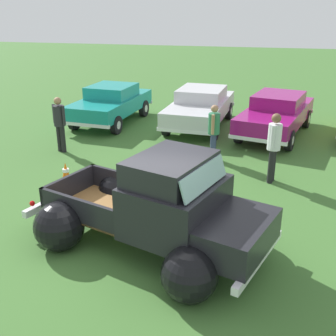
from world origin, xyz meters
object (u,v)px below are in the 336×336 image
object	(u,v)px
show_car_2	(276,113)
lane_cone_0	(66,174)
show_car_0	(111,103)
spectator_0	(214,129)
spectator_2	(274,143)
spectator_1	(59,121)
show_car_1	(200,106)
vintage_pickup_truck	(163,215)

from	to	relation	value
show_car_2	lane_cone_0	bearing A→B (deg)	-27.87
show_car_0	spectator_0	world-z (taller)	spectator_0
spectator_0	spectator_2	world-z (taller)	spectator_2
spectator_0	spectator_1	size ratio (longest dim) A/B	0.96
show_car_0	show_car_1	world-z (taller)	same
show_car_1	show_car_0	bearing A→B (deg)	-82.59
show_car_1	show_car_2	world-z (taller)	same
spectator_1	spectator_2	size ratio (longest dim) A/B	0.94
show_car_1	show_car_2	size ratio (longest dim) A/B	0.95
show_car_0	lane_cone_0	world-z (taller)	show_car_0
show_car_1	spectator_0	size ratio (longest dim) A/B	2.81
spectator_0	spectator_1	distance (m)	4.73
show_car_2	lane_cone_0	world-z (taller)	show_car_2
show_car_1	spectator_1	size ratio (longest dim) A/B	2.71
show_car_1	lane_cone_0	world-z (taller)	show_car_1
spectator_2	lane_cone_0	size ratio (longest dim) A/B	2.89
spectator_2	show_car_0	bearing A→B (deg)	157.28
show_car_1	vintage_pickup_truck	bearing A→B (deg)	8.53
show_car_0	spectator_2	bearing A→B (deg)	58.61
spectator_1	lane_cone_0	world-z (taller)	spectator_1
lane_cone_0	show_car_1	bearing A→B (deg)	68.60
show_car_1	lane_cone_0	xyz separation A→B (m)	(-2.44, -6.23, -0.47)
show_car_2	lane_cone_0	size ratio (longest dim) A/B	7.81
spectator_0	lane_cone_0	distance (m)	4.41
show_car_0	spectator_2	xyz separation A→B (m)	(6.09, -4.57, 0.27)
spectator_2	show_car_2	bearing A→B (deg)	102.58
show_car_1	spectator_1	distance (m)	5.37
vintage_pickup_truck	spectator_1	bearing A→B (deg)	151.71
vintage_pickup_truck	spectator_2	size ratio (longest dim) A/B	2.74
vintage_pickup_truck	show_car_2	size ratio (longest dim) A/B	1.01
spectator_1	vintage_pickup_truck	bearing A→B (deg)	-114.14
show_car_0	show_car_2	size ratio (longest dim) A/B	0.88
show_car_0	spectator_1	size ratio (longest dim) A/B	2.51
spectator_0	spectator_2	distance (m)	2.13
show_car_1	show_car_2	bearing A→B (deg)	85.27
spectator_0	spectator_2	xyz separation A→B (m)	(1.69, -1.30, 0.11)
show_car_0	vintage_pickup_truck	bearing A→B (deg)	31.73
show_car_1	spectator_2	xyz separation A→B (m)	(2.63, -4.77, 0.26)
show_car_2	spectator_1	size ratio (longest dim) A/B	2.86
vintage_pickup_truck	spectator_0	xyz separation A→B (m)	(0.26, 5.11, 0.19)
spectator_2	lane_cone_0	world-z (taller)	spectator_2
show_car_2	spectator_2	bearing A→B (deg)	12.38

